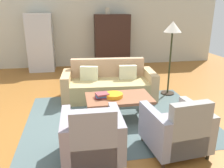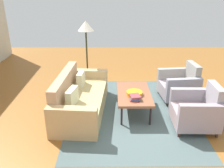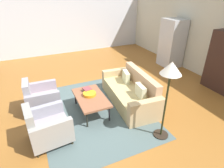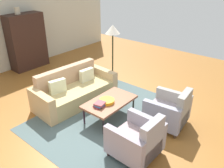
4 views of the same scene
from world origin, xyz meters
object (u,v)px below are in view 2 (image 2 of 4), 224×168
object	(u,v)px
armchair_right	(180,86)
fruit_bowl	(134,93)
couch	(78,99)
armchair_left	(198,111)
book_stack	(135,97)
coffee_table	(134,94)
floor_lamp	(86,32)

from	to	relation	value
armchair_right	fruit_bowl	xyz separation A→B (m)	(-0.70, 1.17, 0.14)
couch	armchair_left	distance (m)	2.43
armchair_right	book_stack	size ratio (longest dim) A/B	3.03
coffee_table	armchair_right	distance (m)	1.32
floor_lamp	book_stack	bearing A→B (deg)	-147.98
armchair_left	armchair_right	size ratio (longest dim) A/B	1.00
armchair_left	fruit_bowl	xyz separation A→B (m)	(0.51, 1.17, 0.14)
floor_lamp	fruit_bowl	bearing A→B (deg)	-144.38
armchair_right	fruit_bowl	bearing A→B (deg)	115.39
floor_lamp	armchair_right	bearing A→B (deg)	-110.46
armchair_left	fruit_bowl	world-z (taller)	armchair_left
coffee_table	armchair_left	world-z (taller)	armchair_left
fruit_bowl	floor_lamp	xyz separation A→B (m)	(1.55, 1.11, 0.96)
couch	coffee_table	bearing A→B (deg)	93.97
armchair_right	floor_lamp	size ratio (longest dim) A/B	0.51
armchair_right	floor_lamp	bearing A→B (deg)	63.93
armchair_left	armchair_right	world-z (taller)	same
book_stack	floor_lamp	world-z (taller)	floor_lamp
coffee_table	book_stack	xyz separation A→B (m)	(-0.31, 0.01, 0.08)
coffee_table	armchair_left	distance (m)	1.31
fruit_bowl	floor_lamp	bearing A→B (deg)	35.62
coffee_table	floor_lamp	size ratio (longest dim) A/B	0.70
armchair_right	couch	bearing A→B (deg)	98.70
coffee_table	armchair_left	size ratio (longest dim) A/B	1.36
coffee_table	floor_lamp	bearing A→B (deg)	37.33
fruit_bowl	book_stack	bearing A→B (deg)	177.91
armchair_left	book_stack	distance (m)	1.22
fruit_bowl	armchair_left	bearing A→B (deg)	-113.52
fruit_bowl	floor_lamp	world-z (taller)	floor_lamp
book_stack	floor_lamp	distance (m)	2.29
armchair_left	floor_lamp	size ratio (longest dim) A/B	0.51
couch	armchair_left	size ratio (longest dim) A/B	2.46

